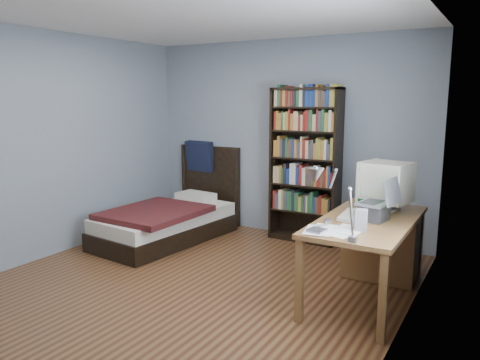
{
  "coord_description": "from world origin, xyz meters",
  "views": [
    {
      "loc": [
        2.54,
        -3.37,
        1.77
      ],
      "look_at": [
        0.1,
        0.79,
        0.92
      ],
      "focal_mm": 35.0,
      "sensor_mm": 36.0,
      "label": 1
    }
  ],
  "objects_px": {
    "crt_monitor": "(386,183)",
    "bookshelf": "(305,165)",
    "laptop": "(376,208)",
    "desk_lamp": "(322,183)",
    "speaker": "(361,220)",
    "bed": "(170,218)",
    "keyboard": "(352,216)",
    "desk": "(378,241)",
    "soda_can": "(361,205)"
  },
  "relations": [
    {
      "from": "speaker",
      "to": "soda_can",
      "type": "xyz_separation_m",
      "value": [
        -0.17,
        0.62,
        -0.02
      ]
    },
    {
      "from": "speaker",
      "to": "crt_monitor",
      "type": "bearing_deg",
      "value": 81.7
    },
    {
      "from": "crt_monitor",
      "to": "desk_lamp",
      "type": "height_order",
      "value": "desk_lamp"
    },
    {
      "from": "desk",
      "to": "soda_can",
      "type": "relative_size",
      "value": 11.68
    },
    {
      "from": "crt_monitor",
      "to": "bookshelf",
      "type": "xyz_separation_m",
      "value": [
        -1.19,
        0.93,
        -0.04
      ]
    },
    {
      "from": "desk_lamp",
      "to": "bed",
      "type": "distance_m",
      "value": 3.22
    },
    {
      "from": "desk_lamp",
      "to": "soda_can",
      "type": "relative_size",
      "value": 4.55
    },
    {
      "from": "keyboard",
      "to": "bed",
      "type": "bearing_deg",
      "value": 163.26
    },
    {
      "from": "laptop",
      "to": "crt_monitor",
      "type": "bearing_deg",
      "value": 93.46
    },
    {
      "from": "desk",
      "to": "laptop",
      "type": "distance_m",
      "value": 0.62
    },
    {
      "from": "desk",
      "to": "bookshelf",
      "type": "height_order",
      "value": "bookshelf"
    },
    {
      "from": "laptop",
      "to": "desk_lamp",
      "type": "relative_size",
      "value": 0.62
    },
    {
      "from": "bed",
      "to": "speaker",
      "type": "bearing_deg",
      "value": -19.58
    },
    {
      "from": "laptop",
      "to": "keyboard",
      "type": "bearing_deg",
      "value": 178.09
    },
    {
      "from": "soda_can",
      "to": "bookshelf",
      "type": "bearing_deg",
      "value": 132.26
    },
    {
      "from": "crt_monitor",
      "to": "bed",
      "type": "xyz_separation_m",
      "value": [
        -2.68,
        0.14,
        -0.73
      ]
    },
    {
      "from": "crt_monitor",
      "to": "soda_can",
      "type": "xyz_separation_m",
      "value": [
        -0.16,
        -0.2,
        -0.19
      ]
    },
    {
      "from": "bookshelf",
      "to": "speaker",
      "type": "bearing_deg",
      "value": -55.51
    },
    {
      "from": "desk_lamp",
      "to": "desk",
      "type": "bearing_deg",
      "value": 88.84
    },
    {
      "from": "bookshelf",
      "to": "desk",
      "type": "bearing_deg",
      "value": -38.54
    },
    {
      "from": "desk_lamp",
      "to": "keyboard",
      "type": "bearing_deg",
      "value": 95.73
    },
    {
      "from": "keyboard",
      "to": "soda_can",
      "type": "xyz_separation_m",
      "value": [
        0.02,
        0.22,
        0.05
      ]
    },
    {
      "from": "soda_can",
      "to": "bed",
      "type": "distance_m",
      "value": 2.6
    },
    {
      "from": "desk",
      "to": "speaker",
      "type": "height_order",
      "value": "speaker"
    },
    {
      "from": "keyboard",
      "to": "bed",
      "type": "xyz_separation_m",
      "value": [
        -2.5,
        0.56,
        -0.48
      ]
    },
    {
      "from": "bookshelf",
      "to": "laptop",
      "type": "bearing_deg",
      "value": -48.11
    },
    {
      "from": "soda_can",
      "to": "laptop",
      "type": "bearing_deg",
      "value": -50.05
    },
    {
      "from": "crt_monitor",
      "to": "laptop",
      "type": "distance_m",
      "value": 0.45
    },
    {
      "from": "desk_lamp",
      "to": "bed",
      "type": "xyz_separation_m",
      "value": [
        -2.61,
        1.63,
        -0.95
      ]
    },
    {
      "from": "laptop",
      "to": "bed",
      "type": "bearing_deg",
      "value": 168.18
    },
    {
      "from": "speaker",
      "to": "bookshelf",
      "type": "height_order",
      "value": "bookshelf"
    },
    {
      "from": "desk",
      "to": "crt_monitor",
      "type": "distance_m",
      "value": 0.58
    },
    {
      "from": "keyboard",
      "to": "bookshelf",
      "type": "distance_m",
      "value": 1.7
    },
    {
      "from": "laptop",
      "to": "speaker",
      "type": "bearing_deg",
      "value": -92.41
    },
    {
      "from": "speaker",
      "to": "desk",
      "type": "bearing_deg",
      "value": 84.83
    },
    {
      "from": "soda_can",
      "to": "speaker",
      "type": "bearing_deg",
      "value": -74.39
    },
    {
      "from": "speaker",
      "to": "desk_lamp",
      "type": "bearing_deg",
      "value": -106.21
    },
    {
      "from": "keyboard",
      "to": "soda_can",
      "type": "distance_m",
      "value": 0.22
    },
    {
      "from": "speaker",
      "to": "soda_can",
      "type": "relative_size",
      "value": 1.34
    },
    {
      "from": "desk",
      "to": "desk_lamp",
      "type": "relative_size",
      "value": 2.57
    },
    {
      "from": "desk",
      "to": "speaker",
      "type": "distance_m",
      "value": 0.93
    },
    {
      "from": "crt_monitor",
      "to": "desk_lamp",
      "type": "distance_m",
      "value": 1.51
    },
    {
      "from": "desk_lamp",
      "to": "speaker",
      "type": "xyz_separation_m",
      "value": [
        0.09,
        0.67,
        -0.4
      ]
    },
    {
      "from": "desk",
      "to": "soda_can",
      "type": "bearing_deg",
      "value": -117.94
    },
    {
      "from": "soda_can",
      "to": "keyboard",
      "type": "bearing_deg",
      "value": -95.54
    },
    {
      "from": "laptop",
      "to": "speaker",
      "type": "distance_m",
      "value": 0.39
    },
    {
      "from": "keyboard",
      "to": "speaker",
      "type": "bearing_deg",
      "value": -68.2
    },
    {
      "from": "crt_monitor",
      "to": "desk_lamp",
      "type": "bearing_deg",
      "value": -92.94
    },
    {
      "from": "desk",
      "to": "crt_monitor",
      "type": "height_order",
      "value": "crt_monitor"
    },
    {
      "from": "keyboard",
      "to": "bed",
      "type": "height_order",
      "value": "bed"
    }
  ]
}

